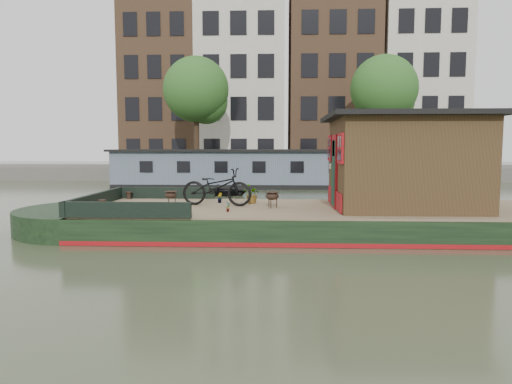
{
  "coord_description": "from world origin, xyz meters",
  "views": [
    {
      "loc": [
        -1.11,
        -11.95,
        2.22
      ],
      "look_at": [
        -1.65,
        0.5,
        1.0
      ],
      "focal_mm": 32.0,
      "sensor_mm": 36.0,
      "label": 1
    }
  ],
  "objects_px": {
    "bicycle": "(217,187)",
    "brazier_front": "(272,200)",
    "cabin": "(403,161)",
    "brazier_rear": "(171,198)",
    "dinghy": "(215,188)"
  },
  "relations": [
    {
      "from": "cabin",
      "to": "brazier_front",
      "type": "xyz_separation_m",
      "value": [
        -3.39,
        -0.09,
        -1.02
      ]
    },
    {
      "from": "brazier_rear",
      "to": "cabin",
      "type": "bearing_deg",
      "value": -1.84
    },
    {
      "from": "brazier_front",
      "to": "dinghy",
      "type": "height_order",
      "value": "brazier_front"
    },
    {
      "from": "cabin",
      "to": "brazier_front",
      "type": "distance_m",
      "value": 3.54
    },
    {
      "from": "cabin",
      "to": "brazier_rear",
      "type": "distance_m",
      "value": 6.23
    },
    {
      "from": "cabin",
      "to": "brazier_rear",
      "type": "xyz_separation_m",
      "value": [
        -6.14,
        0.2,
        -1.03
      ]
    },
    {
      "from": "brazier_front",
      "to": "brazier_rear",
      "type": "distance_m",
      "value": 2.76
    },
    {
      "from": "bicycle",
      "to": "brazier_front",
      "type": "distance_m",
      "value": 1.57
    },
    {
      "from": "bicycle",
      "to": "cabin",
      "type": "bearing_deg",
      "value": -82.55
    },
    {
      "from": "cabin",
      "to": "brazier_front",
      "type": "bearing_deg",
      "value": -178.44
    },
    {
      "from": "bicycle",
      "to": "dinghy",
      "type": "bearing_deg",
      "value": 18.44
    },
    {
      "from": "dinghy",
      "to": "brazier_front",
      "type": "bearing_deg",
      "value": -148.84
    },
    {
      "from": "bicycle",
      "to": "brazier_front",
      "type": "xyz_separation_m",
      "value": [
        1.5,
        -0.35,
        -0.3
      ]
    },
    {
      "from": "bicycle",
      "to": "brazier_front",
      "type": "bearing_deg",
      "value": -92.59
    },
    {
      "from": "cabin",
      "to": "dinghy",
      "type": "xyz_separation_m",
      "value": [
        -6.16,
        9.25,
        -1.55
      ]
    }
  ]
}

